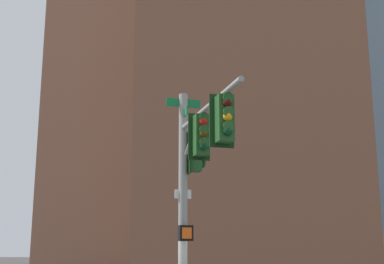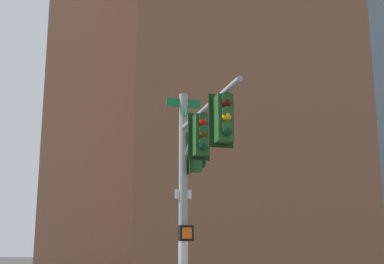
# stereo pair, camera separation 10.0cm
# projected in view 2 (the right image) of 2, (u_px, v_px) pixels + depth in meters

# --- Properties ---
(signal_pole_assembly) EXTENTS (4.64, 2.02, 6.51)m
(signal_pole_assembly) POSITION_uv_depth(u_px,v_px,m) (195.00, 168.00, 13.06)
(signal_pole_assembly) COLOR gray
(signal_pole_assembly) RESTS_ON ground_plane
(building_brick_farside) EXTENTS (23.57, 18.47, 32.50)m
(building_brick_farside) POSITION_uv_depth(u_px,v_px,m) (138.00, 143.00, 71.44)
(building_brick_farside) COLOR #845B47
(building_brick_farside) RESTS_ON ground_plane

